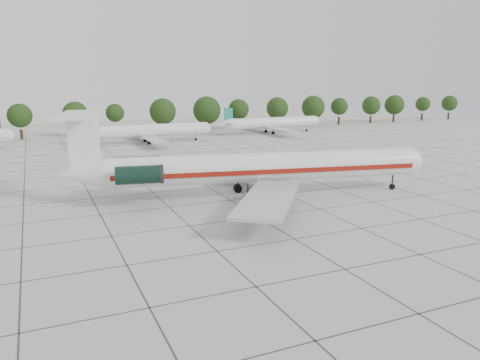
{
  "coord_description": "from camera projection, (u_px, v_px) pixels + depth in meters",
  "views": [
    {
      "loc": [
        -22.15,
        -44.94,
        15.15
      ],
      "look_at": [
        -0.49,
        3.89,
        3.5
      ],
      "focal_mm": 35.0,
      "sensor_mm": 36.0,
      "label": 1
    }
  ],
  "objects": [
    {
      "name": "ground",
      "position": [
        258.0,
        217.0,
        52.14
      ],
      "size": [
        260.0,
        260.0,
        0.0
      ],
      "primitive_type": "plane",
      "color": "beige",
      "rests_on": "ground"
    },
    {
      "name": "apron_joints",
      "position": [
        211.0,
        189.0,
        65.53
      ],
      "size": [
        170.0,
        170.0,
        0.02
      ],
      "primitive_type": "cube",
      "color": "#383838",
      "rests_on": "ground"
    },
    {
      "name": "main_airliner",
      "position": [
        248.0,
        167.0,
        59.88
      ],
      "size": [
        47.53,
        36.99,
        11.25
      ],
      "rotation": [
        0.0,
        0.0,
        -0.2
      ],
      "color": "silver",
      "rests_on": "ground"
    },
    {
      "name": "bg_airliner_c",
      "position": [
        150.0,
        131.0,
        111.04
      ],
      "size": [
        28.24,
        27.2,
        7.4
      ],
      "color": "silver",
      "rests_on": "ground"
    },
    {
      "name": "bg_airliner_d",
      "position": [
        272.0,
        123.0,
        130.83
      ],
      "size": [
        28.24,
        27.2,
        7.4
      ],
      "color": "silver",
      "rests_on": "ground"
    },
    {
      "name": "tree_line",
      "position": [
        75.0,
        114.0,
        122.15
      ],
      "size": [
        249.86,
        8.44,
        10.22
      ],
      "color": "#332114",
      "rests_on": "ground"
    }
  ]
}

